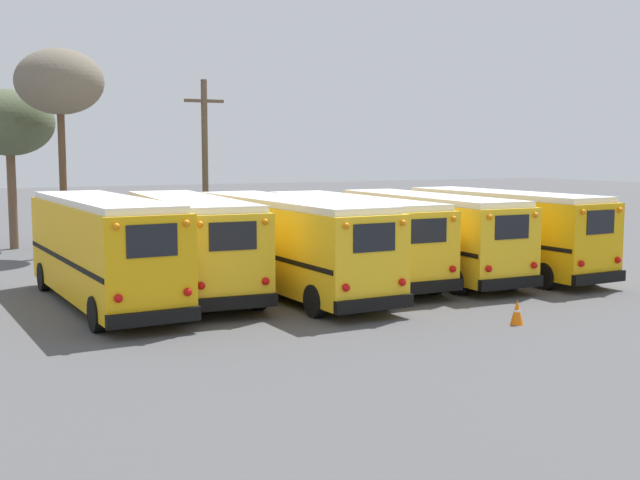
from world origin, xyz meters
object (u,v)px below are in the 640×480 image
school_bus_4 (427,233)px  traffic_cone (517,312)px  school_bus_3 (350,235)px  bare_tree_0 (60,83)px  school_bus_1 (189,241)px  bare_tree_1 (9,124)px  school_bus_0 (103,248)px  utility_pole (205,164)px  school_bus_5 (503,230)px  school_bus_2 (287,241)px

school_bus_4 → traffic_cone: size_ratio=14.33×
school_bus_3 → bare_tree_0: bare_tree_0 is taller
school_bus_3 → school_bus_1: bearing=178.7°
bare_tree_1 → traffic_cone: bare_tree_1 is taller
school_bus_0 → school_bus_3: 8.93m
utility_pole → traffic_cone: 18.44m
school_bus_3 → bare_tree_0: bearing=125.0°
utility_pole → bare_tree_1: 9.87m
school_bus_5 → utility_pole: (-8.24, 10.63, 2.37)m
school_bus_1 → school_bus_4: 8.93m
school_bus_4 → school_bus_5: (2.97, -0.70, 0.04)m
traffic_cone → school_bus_0: bearing=140.8°
school_bus_4 → school_bus_2: bearing=-174.5°
school_bus_3 → bare_tree_1: (-9.90, 15.39, 4.28)m
school_bus_4 → bare_tree_1: size_ratio=1.30×
utility_pole → school_bus_3: bearing=-76.2°
school_bus_4 → utility_pole: 11.50m
bare_tree_1 → utility_pole: bearing=-38.3°
bare_tree_0 → traffic_cone: size_ratio=13.24×
school_bus_3 → school_bus_4: size_ratio=1.04×
school_bus_1 → school_bus_2: (2.97, -1.26, -0.04)m
utility_pole → traffic_cone: size_ratio=11.36×
school_bus_5 → traffic_cone: bearing=-126.7°
bare_tree_1 → school_bus_3: bearing=-57.2°
bare_tree_0 → school_bus_5: bearing=-42.4°
school_bus_2 → school_bus_3: (2.97, 1.12, -0.04)m
school_bus_1 → utility_pole: utility_pole is taller
school_bus_1 → school_bus_3: 5.94m
school_bus_1 → school_bus_2: size_ratio=0.92×
utility_pole → school_bus_1: bearing=-111.5°
school_bus_2 → bare_tree_0: size_ratio=1.20×
school_bus_0 → bare_tree_1: 16.67m
school_bus_0 → traffic_cone: size_ratio=14.46×
utility_pole → bare_tree_0: 7.16m
school_bus_1 → traffic_cone: (6.50, -8.59, -1.39)m
school_bus_2 → school_bus_4: size_ratio=1.11×
school_bus_0 → bare_tree_1: size_ratio=1.32×
school_bus_0 → school_bus_4: size_ratio=1.01×
bare_tree_1 → school_bus_2: bearing=-67.2°
school_bus_5 → bare_tree_1: size_ratio=1.25×
school_bus_1 → school_bus_3: size_ratio=0.99×
school_bus_2 → school_bus_4: 5.96m
school_bus_4 → traffic_cone: 8.37m
school_bus_4 → bare_tree_0: bare_tree_0 is taller
bare_tree_1 → school_bus_5: bearing=-46.4°
school_bus_3 → traffic_cone: (0.56, -8.46, -1.32)m
school_bus_1 → school_bus_5: (11.88, -1.38, -0.03)m
school_bus_2 → school_bus_5: bearing=-0.8°
school_bus_0 → school_bus_3: bearing=4.7°
school_bus_0 → school_bus_4: (11.87, 0.18, -0.11)m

